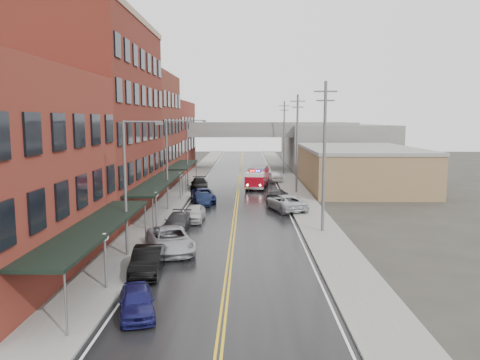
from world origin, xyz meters
name	(u,v)px	position (x,y,z in m)	size (l,w,h in m)	color
ground	(224,306)	(0.00, 0.00, 0.00)	(220.00, 220.00, 0.00)	#2D2B26
road	(237,200)	(0.00, 30.00, 0.01)	(11.00, 160.00, 0.02)	black
sidewalk_left	(172,199)	(-7.30, 30.00, 0.07)	(3.00, 160.00, 0.15)	slate
sidewalk_right	(302,200)	(7.30, 30.00, 0.07)	(3.00, 160.00, 0.15)	slate
curb_left	(187,199)	(-5.65, 30.00, 0.07)	(0.30, 160.00, 0.15)	gray
curb_right	(287,200)	(5.65, 30.00, 0.07)	(0.30, 160.00, 0.15)	gray
brick_building_b	(97,120)	(-13.30, 23.00, 9.00)	(9.00, 20.00, 18.00)	#5F2519
brick_building_c	(139,131)	(-13.30, 40.50, 7.50)	(9.00, 15.00, 15.00)	maroon
brick_building_far	(163,137)	(-13.30, 58.00, 6.00)	(9.00, 20.00, 12.00)	maroon
tan_building	(359,169)	(16.00, 40.00, 2.50)	(14.00, 22.00, 5.00)	olive
right_far_block	(333,145)	(18.00, 70.00, 4.00)	(18.00, 30.00, 8.00)	slate
awning_0	(96,227)	(-7.49, 4.00, 2.99)	(2.60, 16.00, 3.09)	black
awning_1	(158,182)	(-7.49, 23.00, 2.99)	(2.60, 18.00, 3.09)	black
awning_2	(183,165)	(-7.49, 40.50, 2.99)	(2.60, 13.00, 3.09)	black
globe_lamp_0	(105,248)	(-6.40, 2.00, 2.31)	(0.44, 0.44, 3.12)	#59595B
globe_lamp_1	(156,202)	(-6.40, 16.00, 2.31)	(0.44, 0.44, 3.12)	#59595B
globe_lamp_2	(180,180)	(-6.40, 30.00, 2.31)	(0.44, 0.44, 3.12)	#59595B
street_lamp_0	(129,180)	(-6.55, 8.00, 5.19)	(2.64, 0.22, 9.00)	#59595B
street_lamp_1	(169,159)	(-6.55, 24.00, 5.19)	(2.64, 0.22, 9.00)	#59595B
street_lamp_2	(189,149)	(-6.55, 40.00, 5.19)	(2.64, 0.22, 9.00)	#59595B
utility_pole_0	(324,154)	(7.20, 15.00, 6.31)	(1.80, 0.24, 12.00)	#59595B
utility_pole_1	(297,142)	(7.20, 35.00, 6.31)	(1.80, 0.24, 12.00)	#59595B
utility_pole_2	(284,136)	(7.20, 55.00, 6.31)	(1.80, 0.24, 12.00)	#59595B
overpass	(241,136)	(0.00, 62.00, 5.99)	(40.00, 10.00, 7.50)	slate
fire_truck	(257,177)	(2.49, 39.50, 1.49)	(3.82, 7.77, 2.74)	maroon
parked_car_left_0	(137,301)	(-4.03, -1.14, 0.67)	(1.58, 3.93, 1.34)	#131349
parked_car_left_1	(148,261)	(-4.75, 4.70, 0.79)	(1.66, 4.77, 1.57)	black
parked_car_left_2	(170,240)	(-4.16, 9.40, 0.82)	(2.72, 5.91, 1.64)	#9B9DA3
parked_car_left_3	(177,222)	(-4.62, 15.70, 0.68)	(1.91, 4.70, 1.37)	#2B2B2E
parked_car_left_4	(194,213)	(-3.60, 19.03, 0.73)	(1.73, 4.30, 1.47)	#B2B2B2
parked_car_left_5	(202,199)	(-3.60, 26.82, 0.66)	(1.40, 4.03, 1.33)	black
parked_car_left_6	(203,195)	(-3.70, 28.80, 0.74)	(2.45, 5.30, 1.47)	#131A47
parked_car_left_7	(199,184)	(-5.00, 37.44, 0.78)	(2.19, 5.39, 1.56)	black
parked_car_right_0	(286,202)	(5.00, 24.05, 0.82)	(2.72, 5.89, 1.64)	#AFB3B7
parked_car_right_1	(277,195)	(4.49, 29.80, 0.67)	(1.87, 4.60, 1.34)	#2B2B2D
parked_car_right_2	(274,176)	(5.00, 45.70, 0.78)	(1.84, 4.58, 1.56)	white
parked_car_right_3	(263,174)	(3.60, 49.16, 0.76)	(1.60, 4.59, 1.51)	black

